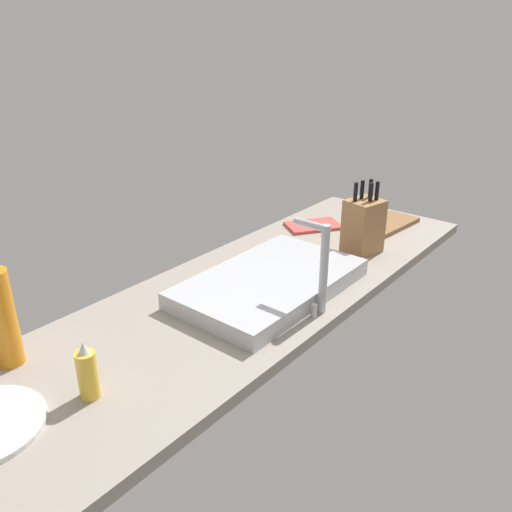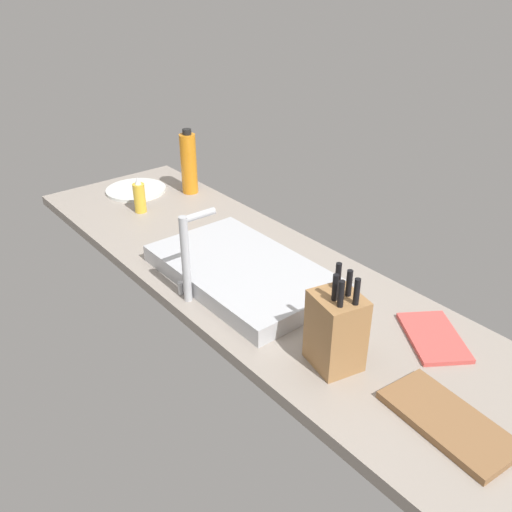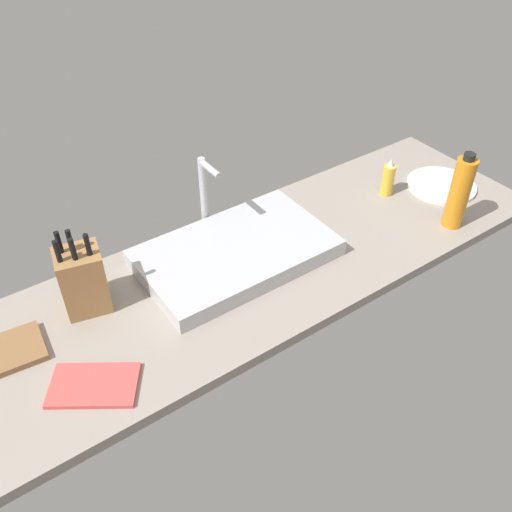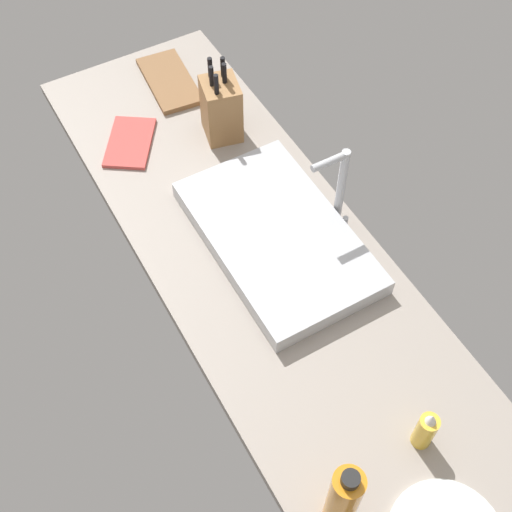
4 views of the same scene
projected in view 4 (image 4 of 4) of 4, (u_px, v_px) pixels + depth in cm
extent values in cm
cube|color=gray|center=(268.00, 266.00, 184.96)|extent=(199.25, 59.75, 3.50)
cube|color=#B7BABF|center=(277.00, 236.00, 185.27)|extent=(58.87, 35.36, 5.37)
cylinder|color=#B7BABF|center=(341.00, 186.00, 181.83)|extent=(2.40, 2.40, 26.46)
cylinder|color=#B7BABF|center=(329.00, 162.00, 170.40)|extent=(2.00, 10.16, 2.00)
cylinder|color=#B7BABF|center=(344.00, 221.00, 189.24)|extent=(1.60, 1.60, 4.00)
cube|color=#9E7042|center=(221.00, 110.00, 204.28)|extent=(14.03, 13.03, 19.32)
cylinder|color=black|center=(210.00, 67.00, 195.73)|extent=(1.68, 1.68, 6.56)
cylinder|color=black|center=(223.00, 67.00, 195.89)|extent=(1.68, 1.68, 6.56)
cylinder|color=black|center=(211.00, 76.00, 193.56)|extent=(1.68, 1.68, 6.56)
cylinder|color=black|center=(224.00, 73.00, 194.29)|extent=(1.68, 1.68, 6.56)
cylinder|color=black|center=(216.00, 84.00, 191.52)|extent=(1.68, 1.68, 6.56)
cube|color=brown|center=(169.00, 81.00, 224.92)|extent=(29.72, 16.72, 1.80)
cylinder|color=gold|center=(425.00, 431.00, 150.22)|extent=(4.56, 4.56, 11.39)
cone|color=silver|center=(432.00, 419.00, 144.43)|extent=(2.51, 2.51, 2.80)
cylinder|color=orange|center=(343.00, 500.00, 135.05)|extent=(6.61, 6.61, 24.70)
cylinder|color=black|center=(350.00, 479.00, 124.08)|extent=(3.63, 3.63, 2.20)
cube|color=#CC4C47|center=(130.00, 142.00, 208.88)|extent=(24.95, 22.73, 1.20)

